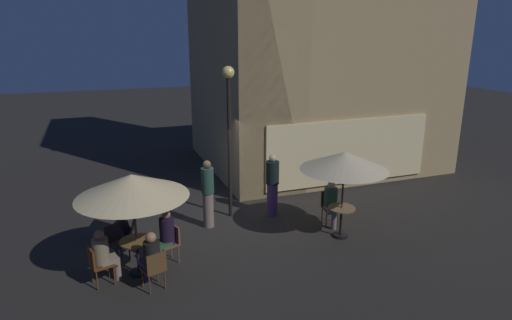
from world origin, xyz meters
name	(u,v)px	position (x,y,z in m)	size (l,w,h in m)	color
ground_plane	(209,218)	(0.00, 0.00, 0.00)	(60.00, 60.00, 0.00)	#272421
cafe_building	(298,37)	(4.00, 3.01, 4.81)	(8.30, 6.86, 9.63)	tan
street_lamp_near_corner	(229,114)	(0.62, -0.03, 2.92)	(0.33, 0.33, 4.16)	black
menu_sandwich_board	(128,217)	(-2.15, -0.26, 0.48)	(0.78, 0.71, 0.93)	black
cafe_table_0	(341,216)	(2.87, -2.23, 0.56)	(0.69, 0.69, 0.79)	black
cafe_table_1	(137,250)	(-2.12, -2.30, 0.56)	(0.72, 0.72, 0.77)	black
patio_umbrella_0	(344,161)	(2.87, -2.23, 2.00)	(2.16, 2.16, 2.22)	black
patio_umbrella_1	(132,186)	(-2.12, -2.30, 1.99)	(2.32, 2.32, 2.24)	black
cafe_chair_0	(329,204)	(2.98, -1.41, 0.55)	(0.45, 0.45, 0.89)	#4E2F15
cafe_chair_1	(97,262)	(-2.94, -2.52, 0.53)	(0.53, 0.53, 0.87)	#5E2F15
cafe_chair_2	(155,267)	(-1.87, -3.09, 0.51)	(0.52, 0.52, 0.85)	#50371B
cafe_chair_3	(171,240)	(-1.36, -2.03, 0.53)	(0.53, 0.53, 0.86)	brown
cafe_chair_4	(116,240)	(-2.53, -1.64, 0.55)	(0.54, 0.54, 0.90)	black
patron_seated_0	(331,201)	(2.96, -1.55, 0.70)	(0.40, 0.55, 1.23)	#7C6260
patron_seated_1	(104,253)	(-2.79, -2.48, 0.68)	(0.52, 0.41, 1.21)	gray
patron_seated_2	(151,256)	(-1.91, -2.95, 0.70)	(0.42, 0.52, 1.24)	#2A2548
patron_seated_3	(165,234)	(-1.49, -2.08, 0.71)	(0.52, 0.43, 1.26)	#284F30
patron_standing_4	(272,185)	(1.77, -0.34, 0.89)	(0.36, 0.36, 1.76)	#653966
patron_standing_5	(208,194)	(-0.12, -0.51, 0.93)	(0.33, 0.33, 1.83)	#7D685E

